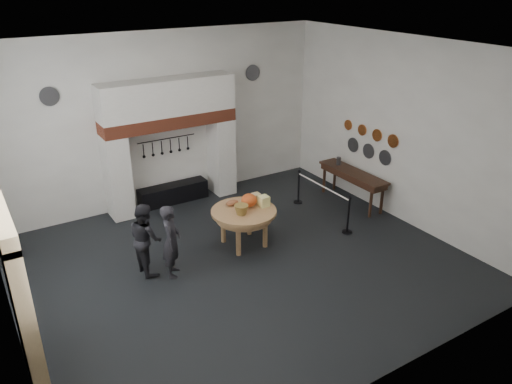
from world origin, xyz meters
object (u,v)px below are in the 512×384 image
visitor_far (146,238)px  side_table (353,173)px  iron_range (173,193)px  barrier_post_near (348,216)px  work_table (244,211)px  visitor_near (171,241)px  barrier_post_far (299,187)px

visitor_far → side_table: 5.93m
iron_range → visitor_far: bearing=-122.1°
side_table → barrier_post_near: (-1.24, -1.26, -0.42)m
side_table → iron_range: bearing=147.7°
iron_range → side_table: bearing=-32.3°
work_table → visitor_near: (-1.88, -0.29, -0.05)m
barrier_post_near → barrier_post_far: 2.00m
iron_range → barrier_post_near: barrier_post_near is taller
work_table → barrier_post_near: size_ratio=1.65×
side_table → barrier_post_far: bearing=149.3°
iron_range → side_table: (4.10, -2.59, 0.62)m
iron_range → barrier_post_far: (2.86, -1.85, 0.20)m
visitor_near → barrier_post_far: visitor_near is taller
barrier_post_far → iron_range: bearing=147.0°
barrier_post_far → side_table: bearing=-30.7°
iron_range → barrier_post_near: 4.80m
visitor_near → barrier_post_near: size_ratio=1.75×
iron_range → side_table: side_table is taller
work_table → visitor_near: 1.90m
visitor_near → barrier_post_far: bearing=-41.4°
barrier_post_near → iron_range: bearing=126.6°
iron_range → work_table: 3.11m
visitor_near → side_table: (5.52, 0.72, 0.08)m
visitor_far → barrier_post_far: 4.81m
visitor_far → visitor_near: bearing=-139.0°
barrier_post_near → side_table: bearing=45.6°
work_table → visitor_far: visitor_far is taller
visitor_near → barrier_post_near: bearing=-67.4°
visitor_far → side_table: (5.92, 0.32, 0.10)m
work_table → side_table: side_table is taller
barrier_post_far → work_table: bearing=-154.2°
visitor_far → barrier_post_far: visitor_far is taller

